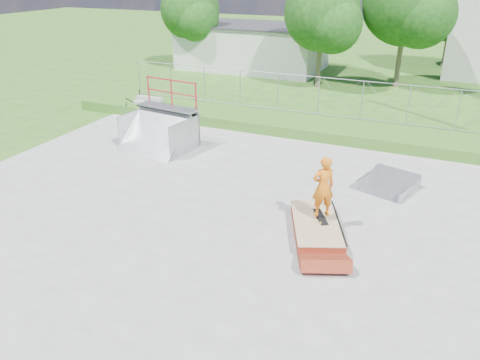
% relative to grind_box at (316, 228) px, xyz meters
% --- Properties ---
extents(ground, '(120.00, 120.00, 0.00)m').
position_rel_grind_box_xyz_m(ground, '(-2.61, -0.73, -0.19)').
color(ground, '#285D1A').
rests_on(ground, ground).
extents(concrete_pad, '(20.00, 16.00, 0.04)m').
position_rel_grind_box_xyz_m(concrete_pad, '(-2.61, -0.73, -0.17)').
color(concrete_pad, gray).
rests_on(concrete_pad, ground).
extents(grass_berm, '(24.00, 3.00, 0.50)m').
position_rel_grind_box_xyz_m(grass_berm, '(-2.61, 8.77, 0.06)').
color(grass_berm, '#285D1A').
rests_on(grass_berm, ground).
extents(grind_box, '(2.15, 2.90, 0.39)m').
position_rel_grind_box_xyz_m(grind_box, '(0.00, 0.00, 0.00)').
color(grind_box, maroon).
rests_on(grind_box, concrete_pad).
extents(quarter_pipe, '(2.97, 2.62, 2.70)m').
position_rel_grind_box_xyz_m(quarter_pipe, '(-7.77, 3.91, 1.15)').
color(quarter_pipe, gray).
rests_on(quarter_pipe, concrete_pad).
extents(flat_bank_ramp, '(2.03, 2.10, 0.49)m').
position_rel_grind_box_xyz_m(flat_bank_ramp, '(1.47, 3.73, 0.05)').
color(flat_bank_ramp, gray).
rests_on(flat_bank_ramp, concrete_pad).
extents(skateboard, '(0.63, 0.78, 0.13)m').
position_rel_grind_box_xyz_m(skateboard, '(0.05, 0.22, 0.24)').
color(skateboard, black).
rests_on(skateboard, grind_box).
extents(skater, '(0.77, 0.73, 1.77)m').
position_rel_grind_box_xyz_m(skater, '(0.05, 0.22, 1.12)').
color(skater, orange).
rests_on(skater, grind_box).
extents(concrete_stairs, '(1.50, 1.60, 0.80)m').
position_rel_grind_box_xyz_m(concrete_stairs, '(-11.11, 7.97, 0.21)').
color(concrete_stairs, gray).
rests_on(concrete_stairs, ground).
extents(chain_link_fence, '(20.00, 0.06, 1.80)m').
position_rel_grind_box_xyz_m(chain_link_fence, '(-2.61, 9.77, 1.21)').
color(chain_link_fence, gray).
rests_on(chain_link_fence, grass_berm).
extents(utility_building_flat, '(10.00, 6.00, 3.00)m').
position_rel_grind_box_xyz_m(utility_building_flat, '(-10.61, 21.27, 1.31)').
color(utility_building_flat, silver).
rests_on(utility_building_flat, ground).
extents(tree_left_near, '(4.76, 4.48, 6.65)m').
position_rel_grind_box_xyz_m(tree_left_near, '(-4.36, 17.10, 4.04)').
color(tree_left_near, brown).
rests_on(tree_left_near, ground).
extents(tree_center, '(5.44, 5.12, 7.60)m').
position_rel_grind_box_xyz_m(tree_center, '(0.17, 19.08, 4.65)').
color(tree_center, brown).
rests_on(tree_center, ground).
extents(tree_left_far, '(4.42, 4.16, 6.18)m').
position_rel_grind_box_xyz_m(tree_left_far, '(-14.38, 19.11, 3.74)').
color(tree_left_far, brown).
rests_on(tree_left_far, ground).
extents(tree_back_mid, '(4.08, 3.84, 5.70)m').
position_rel_grind_box_xyz_m(tree_back_mid, '(2.60, 27.13, 3.44)').
color(tree_back_mid, brown).
rests_on(tree_back_mid, ground).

